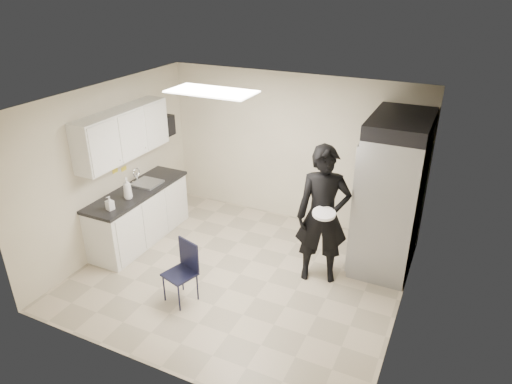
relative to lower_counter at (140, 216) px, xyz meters
The scene contains 21 objects.
floor 2.01m from the lower_counter, ahead, with size 4.50×4.50×0.00m, color tan.
ceiling 2.92m from the lower_counter, ahead, with size 4.50×4.50×0.00m, color silver.
back_wall 2.79m from the lower_counter, 42.71° to the left, with size 4.50×4.50×0.00m, color beige.
left_wall 0.94m from the lower_counter, 146.31° to the right, with size 4.00×4.00×0.00m, color beige.
right_wall 4.29m from the lower_counter, ahead, with size 4.00×4.00×0.00m, color beige.
ceiling_panel 2.54m from the lower_counter, ahead, with size 1.20×0.60×0.02m, color white.
lower_counter is the anchor object (origin of this frame).
countertop 0.46m from the lower_counter, 90.00° to the left, with size 0.64×1.95×0.05m, color black.
sink 0.51m from the lower_counter, 85.43° to the left, with size 0.42×0.40×0.14m, color gray.
faucet 0.67m from the lower_counter, 125.75° to the left, with size 0.02×0.02×0.24m, color silver.
upper_cabinets 1.40m from the lower_counter, behind, with size 0.35×1.80×0.75m, color silver.
towel_dispenser 1.67m from the lower_counter, 99.38° to the left, with size 0.22×0.30×0.35m, color black.
notice_sticker_left 0.85m from the lower_counter, 161.21° to the right, with size 0.00×0.12×0.07m, color yellow.
notice_sticker_right 0.81m from the lower_counter, 161.21° to the left, with size 0.00×0.12×0.07m, color yellow.
commercial_fridge 3.98m from the lower_counter, 15.88° to the left, with size 0.80×1.35×2.10m, color gray.
fridge_compressor 4.31m from the lower_counter, 15.88° to the left, with size 0.80×1.35×0.20m, color black.
folding_chair 1.84m from the lower_counter, 35.40° to the right, with size 0.37×0.37×0.84m, color black.
man_tuxedo 3.08m from the lower_counter, ahead, with size 0.74×0.49×2.02m, color black.
bucket_lid 3.18m from the lower_counter, ahead, with size 0.31×0.31×0.04m, color silver.
soap_bottle_a 0.73m from the lower_counter, 72.47° to the right, with size 0.13×0.13×0.34m, color silver.
soap_bottle_b 0.93m from the lower_counter, 81.80° to the right, with size 0.10×0.10×0.21m, color #AAAAB6.
Camera 1 is at (2.59, -4.94, 3.99)m, focal length 32.00 mm.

